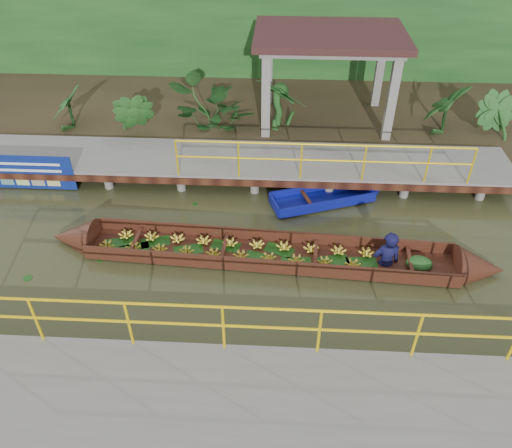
{
  "coord_description": "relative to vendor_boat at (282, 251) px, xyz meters",
  "views": [
    {
      "loc": [
        1.64,
        -8.52,
        7.63
      ],
      "look_at": [
        1.16,
        0.5,
        0.6
      ],
      "focal_mm": 35.0,
      "sensor_mm": 36.0,
      "label": 1
    }
  ],
  "objects": [
    {
      "name": "vendor_boat",
      "position": [
        0.0,
        0.0,
        0.0
      ],
      "size": [
        10.35,
        1.63,
        2.18
      ],
      "rotation": [
        0.0,
        0.0,
        -0.06
      ],
      "color": "#33170D",
      "rests_on": "ground"
    },
    {
      "name": "ground",
      "position": [
        -1.78,
        -0.01,
        -0.23
      ],
      "size": [
        80.0,
        80.0,
        0.0
      ],
      "primitive_type": "plane",
      "color": "#32341A",
      "rests_on": "ground"
    },
    {
      "name": "far_dock",
      "position": [
        -1.76,
        3.41,
        0.24
      ],
      "size": [
        16.0,
        2.06,
        1.66
      ],
      "color": "slate",
      "rests_on": "ground"
    },
    {
      "name": "tropical_plants",
      "position": [
        -0.4,
        5.29,
        0.97
      ],
      "size": [
        14.2,
        1.2,
        1.5
      ],
      "color": "#144118",
      "rests_on": "ground"
    },
    {
      "name": "pavilion",
      "position": [
        1.22,
        6.29,
        2.58
      ],
      "size": [
        4.4,
        3.0,
        3.0
      ],
      "color": "slate",
      "rests_on": "ground"
    },
    {
      "name": "foliage_backdrop",
      "position": [
        -1.78,
        9.99,
        1.77
      ],
      "size": [
        30.0,
        0.8,
        4.0
      ],
      "primitive_type": "cube",
      "color": "#144118",
      "rests_on": "ground"
    },
    {
      "name": "land_strip",
      "position": [
        -1.78,
        7.49,
        -0.01
      ],
      "size": [
        30.0,
        8.0,
        0.45
      ],
      "primitive_type": "cube",
      "color": "#2E2317",
      "rests_on": "ground"
    },
    {
      "name": "moored_blue_boat",
      "position": [
        1.72,
        2.52,
        -0.1
      ],
      "size": [
        3.2,
        1.8,
        0.74
      ],
      "rotation": [
        0.0,
        0.0,
        0.35
      ],
      "color": "navy",
      "rests_on": "ground"
    },
    {
      "name": "blue_banner",
      "position": [
        -7.22,
        2.46,
        0.32
      ],
      "size": [
        3.25,
        0.04,
        1.02
      ],
      "color": "navy",
      "rests_on": "ground"
    },
    {
      "name": "near_dock",
      "position": [
        -0.78,
        -4.21,
        0.07
      ],
      "size": [
        18.0,
        2.4,
        1.73
      ],
      "color": "slate",
      "rests_on": "ground"
    }
  ]
}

